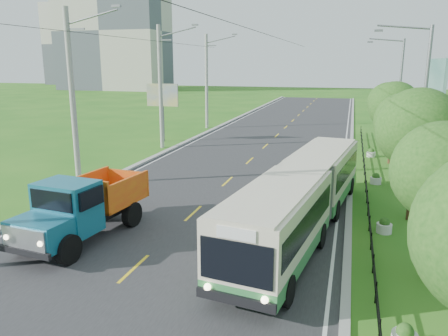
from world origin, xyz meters
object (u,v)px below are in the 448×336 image
at_px(streetlight_far, 398,88).
at_px(planter_near, 384,226).
at_px(billboard_right, 436,88).
at_px(bus, 303,193).
at_px(pole_far, 207,81).
at_px(planter_mid, 376,179).
at_px(tree_third, 419,133).
at_px(pole_mid, 161,87).
at_px(tree_back, 388,105).
at_px(billboard_left, 162,99).
at_px(tree_fifth, 395,109).
at_px(tree_fourth, 403,124).
at_px(streetlight_mid, 421,102).
at_px(tree_second, 443,177).
at_px(planter_far, 371,153).
at_px(pole_near, 73,98).
at_px(dump_truck, 83,204).

relative_size(streetlight_far, planter_near, 13.54).
distance_m(billboard_right, bus, 16.82).
height_order(pole_far, planter_mid, pole_far).
bearing_deg(tree_third, pole_mid, 144.64).
distance_m(tree_back, billboard_right, 6.82).
bearing_deg(billboard_left, tree_fifth, -11.28).
xyz_separation_m(pole_mid, tree_fourth, (18.12, -6.86, -1.51)).
bearing_deg(streetlight_mid, tree_second, -93.79).
bearing_deg(planter_far, pole_far, 146.88).
distance_m(tree_fifth, billboard_right, 2.87).
distance_m(pole_near, dump_truck, 9.37).
bearing_deg(streetlight_mid, dump_truck, -139.07).
bearing_deg(bus, tree_second, -25.40).
xyz_separation_m(streetlight_mid, dump_truck, (-13.88, -12.04, -3.43)).
height_order(planter_near, bus, bus).
xyz_separation_m(planter_near, dump_truck, (-11.84, -4.04, 1.19)).
distance_m(tree_second, billboard_right, 18.12).
xyz_separation_m(pole_near, dump_truck, (5.02, -7.04, -3.62)).
height_order(tree_fifth, dump_truck, tree_fifth).
bearing_deg(planter_far, streetlight_mid, -75.68).
xyz_separation_m(tree_fourth, tree_fifth, (0.00, 6.00, 0.27)).
xyz_separation_m(tree_fourth, tree_back, (0.00, 12.00, 0.07)).
relative_size(billboard_left, billboard_right, 0.71).
bearing_deg(billboard_right, dump_truck, -130.74).
xyz_separation_m(pole_near, tree_fifth, (18.12, 11.14, -1.24)).
bearing_deg(planter_mid, tree_back, 84.09).
relative_size(streetlight_mid, planter_far, 13.54).
distance_m(pole_near, pole_mid, 12.00).
relative_size(planter_far, billboard_left, 0.13).
relative_size(tree_second, streetlight_far, 0.58).
bearing_deg(billboard_right, tree_back, 111.70).
relative_size(tree_fifth, bus, 0.39).
bearing_deg(tree_back, planter_near, -93.57).
bearing_deg(streetlight_mid, tree_fifth, 97.29).
bearing_deg(planter_mid, planter_far, 90.00).
distance_m(tree_second, planter_near, 5.19).
height_order(tree_third, dump_truck, tree_third).
bearing_deg(dump_truck, tree_back, 67.50).
bearing_deg(pole_far, bus, -64.14).
bearing_deg(bus, pole_mid, 138.32).
height_order(tree_fourth, planter_mid, tree_fourth).
relative_size(tree_back, streetlight_mid, 0.61).
height_order(tree_fifth, streetlight_mid, streetlight_mid).
distance_m(tree_third, planter_near, 4.46).
xyz_separation_m(planter_near, billboard_left, (-18.10, 18.00, 3.58)).
relative_size(pole_mid, tree_second, 1.89).
relative_size(pole_near, planter_far, 14.93).
bearing_deg(tree_fourth, pole_mid, 159.26).
distance_m(billboard_left, dump_truck, 23.04).
xyz_separation_m(pole_mid, pole_far, (0.00, 12.00, 0.00)).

